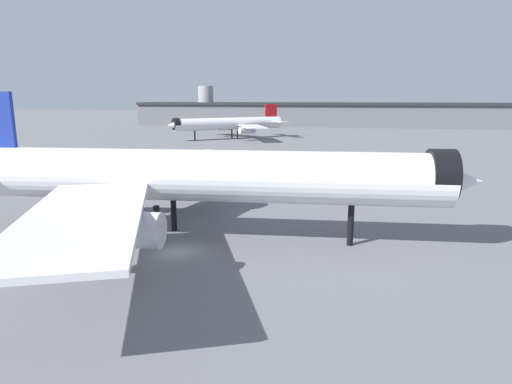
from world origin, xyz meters
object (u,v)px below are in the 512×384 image
at_px(airliner_near_gate, 184,176).
at_px(service_truck_front, 327,176).
at_px(airliner_far_taxiway, 230,124).
at_px(baggage_cart_trailing, 228,173).
at_px(baggage_tug_wing, 150,175).

height_order(airliner_near_gate, service_truck_front, airliner_near_gate).
distance_m(airliner_far_taxiway, baggage_cart_trailing, 80.72).
relative_size(airliner_far_taxiway, baggage_cart_trailing, 13.82).
xyz_separation_m(airliner_far_taxiway, baggage_cart_trailing, (21.26, -77.74, -4.46)).
height_order(service_truck_front, baggage_cart_trailing, service_truck_front).
bearing_deg(baggage_cart_trailing, service_truck_front, -152.73).
xyz_separation_m(service_truck_front, baggage_tug_wing, (-31.90, -1.81, -0.62)).
xyz_separation_m(baggage_tug_wing, baggage_cart_trailing, (13.42, 5.20, 0.00)).
bearing_deg(baggage_cart_trailing, baggage_tug_wing, 58.85).
relative_size(airliner_near_gate, baggage_tug_wing, 16.88).
height_order(airliner_far_taxiway, service_truck_front, airliner_far_taxiway).
height_order(airliner_far_taxiway, baggage_cart_trailing, airliner_far_taxiway).
bearing_deg(airliner_far_taxiway, airliner_near_gate, 61.34).
bearing_deg(airliner_far_taxiway, service_truck_front, 74.21).
bearing_deg(baggage_cart_trailing, airliner_far_taxiway, -37.04).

